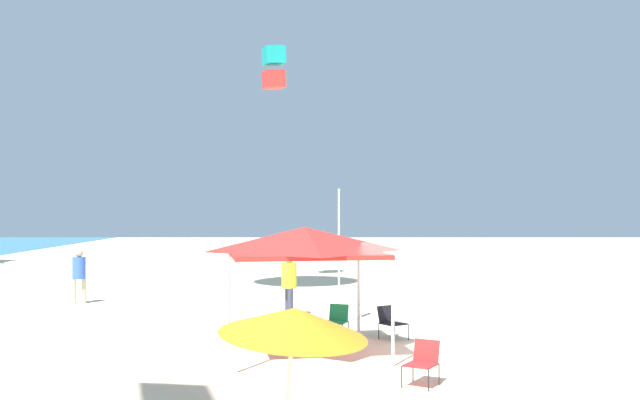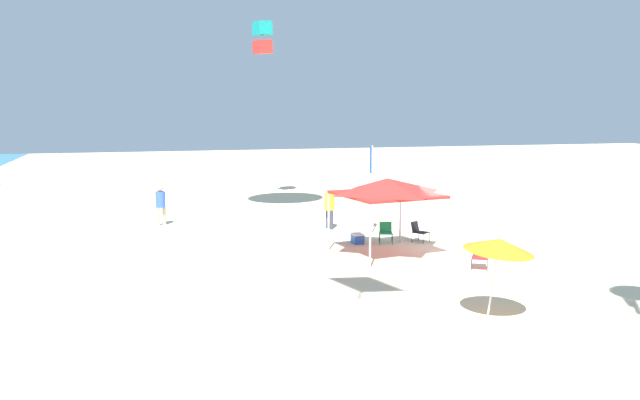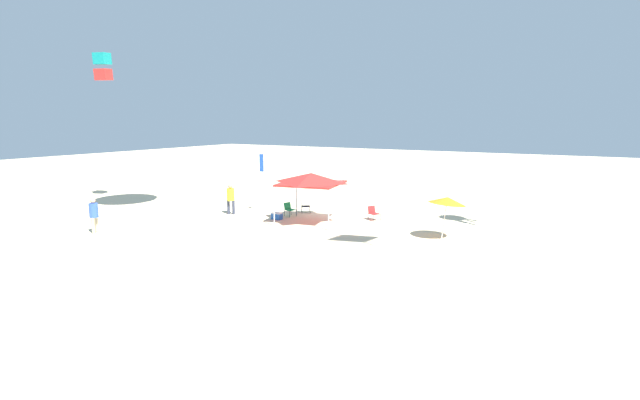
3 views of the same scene
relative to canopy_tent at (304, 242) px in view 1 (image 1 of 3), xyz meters
The scene contains 11 objects.
ground 3.61m from the canopy_tent, 85.93° to the right, with size 120.00×120.00×0.10m, color beige.
canopy_tent is the anchor object (origin of this frame).
beach_umbrella 7.74m from the canopy_tent, behind, with size 1.83×1.82×2.25m.
folding_chair_near_cooler 3.45m from the canopy_tent, 49.14° to the right, with size 0.81×0.78×0.82m.
folding_chair_facing_ocean 4.19m from the canopy_tent, 141.74° to the right, with size 0.80×0.76×0.82m.
folding_chair_right_of_tent 3.00m from the canopy_tent, 20.54° to the right, with size 0.75×0.68×0.82m.
cooler_box 3.18m from the canopy_tent, 10.60° to the left, with size 0.62×0.41×0.40m.
banner_flag 4.13m from the canopy_tent, 12.08° to the right, with size 0.36×0.06×3.80m.
person_by_tent 11.60m from the canopy_tent, 43.14° to the left, with size 0.44×0.46×1.86m.
person_near_umbrella 5.70m from the canopy_tent, ahead, with size 0.50×0.45×1.91m.
kite_box_teal 16.93m from the canopy_tent, ahead, with size 1.10×1.13×1.85m.
Camera 1 is at (-16.66, 2.12, 3.33)m, focal length 41.20 mm.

